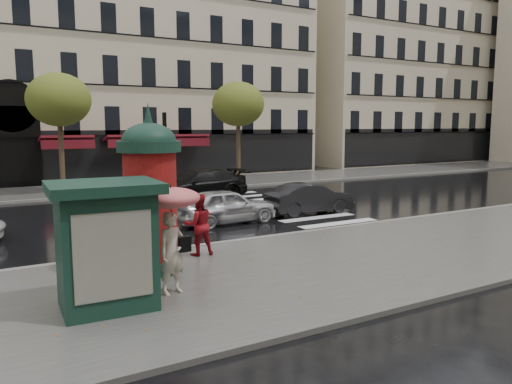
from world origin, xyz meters
TOP-DOWN VIEW (x-y plane):
  - ground at (0.00, 0.00)m, footprint 160.00×160.00m
  - near_sidewalk at (0.00, -0.50)m, footprint 90.00×7.00m
  - far_sidewalk at (0.00, 19.00)m, footprint 90.00×6.00m
  - near_kerb at (0.00, 3.00)m, footprint 90.00×0.25m
  - far_kerb at (0.00, 16.00)m, footprint 90.00×0.25m
  - zebra_crossing at (6.00, 9.60)m, footprint 3.60×11.75m
  - bldg_far_corner at (6.00, 30.00)m, footprint 26.00×14.00m
  - bldg_far_right at (34.00, 30.00)m, footprint 24.00×14.00m
  - tree_far_left at (-2.00, 18.00)m, footprint 3.40×3.40m
  - tree_far_right at (9.00, 18.00)m, footprint 3.40×3.40m
  - woman_umbrella at (-2.72, -0.86)m, footprint 1.28×1.28m
  - woman_red at (-0.89, 1.92)m, footprint 0.94×0.77m
  - man_burgundy at (-2.82, 2.40)m, footprint 1.11×0.90m
  - morris_column at (-2.55, 1.07)m, footprint 1.58×1.58m
  - traffic_light at (-1.54, 2.72)m, footprint 0.30×0.40m
  - newsstand at (-4.17, -0.96)m, footprint 2.24×1.92m
  - car_silver at (2.13, 6.22)m, footprint 4.17×1.85m
  - car_darkgrey at (6.34, 6.43)m, footprint 4.05×1.49m
  - car_black at (3.67, 12.54)m, footprint 5.47×2.46m

SIDE VIEW (x-z plane):
  - ground at x=0.00m, z-range 0.00..0.00m
  - zebra_crossing at x=6.00m, z-range 0.00..0.01m
  - near_sidewalk at x=0.00m, z-range 0.00..0.12m
  - far_sidewalk at x=0.00m, z-range 0.00..0.12m
  - near_kerb at x=0.00m, z-range 0.00..0.14m
  - far_kerb at x=0.00m, z-range 0.00..0.14m
  - car_darkgrey at x=6.34m, z-range 0.00..1.33m
  - car_silver at x=2.13m, z-range 0.00..1.40m
  - car_black at x=3.67m, z-range 0.00..1.56m
  - woman_red at x=-0.89m, z-range 0.12..1.90m
  - man_burgundy at x=-2.82m, z-range 0.12..2.09m
  - newsstand at x=-4.17m, z-range 0.16..2.75m
  - woman_umbrella at x=-2.72m, z-range 0.51..2.96m
  - morris_column at x=-2.55m, z-range 0.03..4.29m
  - traffic_light at x=-1.54m, z-range 0.55..4.63m
  - tree_far_left at x=-2.00m, z-range 1.85..8.49m
  - tree_far_right at x=9.00m, z-range 1.85..8.49m
  - bldg_far_corner at x=6.00m, z-range -0.14..22.76m
  - bldg_far_right at x=34.00m, z-range -0.14..22.76m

